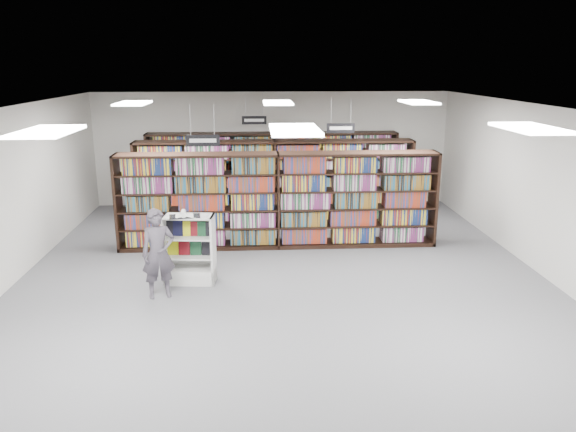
{
  "coord_description": "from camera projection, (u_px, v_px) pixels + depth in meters",
  "views": [
    {
      "loc": [
        -0.49,
        -9.96,
        3.95
      ],
      "look_at": [
        0.13,
        0.5,
        1.1
      ],
      "focal_mm": 35.0,
      "sensor_mm": 36.0,
      "label": 1
    }
  ],
  "objects": [
    {
      "name": "floor",
      "position": [
        283.0,
        279.0,
        10.66
      ],
      "size": [
        12.0,
        12.0,
        0.0
      ],
      "primitive_type": "plane",
      "color": "#56565B",
      "rests_on": "ground"
    },
    {
      "name": "troffer_front_left",
      "position": [
        47.0,
        131.0,
        6.77
      ],
      "size": [
        0.6,
        1.2,
        0.04
      ],
      "primitive_type": "cube",
      "color": "white",
      "rests_on": "ceiling"
    },
    {
      "name": "bookshelf_row_near",
      "position": [
        278.0,
        200.0,
        12.31
      ],
      "size": [
        7.0,
        0.6,
        2.1
      ],
      "color": "black",
      "rests_on": "floor"
    },
    {
      "name": "endcap_display",
      "position": [
        190.0,
        258.0,
        10.42
      ],
      "size": [
        0.96,
        0.54,
        1.29
      ],
      "rotation": [
        0.0,
        0.0,
        -0.09
      ],
      "color": "silver",
      "rests_on": "floor"
    },
    {
      "name": "shopper",
      "position": [
        158.0,
        254.0,
        9.66
      ],
      "size": [
        0.66,
        0.53,
        1.58
      ],
      "primitive_type": "imported",
      "rotation": [
        0.0,
        0.0,
        0.3
      ],
      "color": "#46414A",
      "rests_on": "floor"
    },
    {
      "name": "ceiling",
      "position": [
        282.0,
        108.0,
        9.82
      ],
      "size": [
        10.0,
        12.0,
        0.1
      ],
      "primitive_type": "cube",
      "color": "silver",
      "rests_on": "wall_back"
    },
    {
      "name": "bookshelf_row_far",
      "position": [
        273.0,
        170.0,
        15.88
      ],
      "size": [
        7.0,
        0.6,
        2.1
      ],
      "color": "black",
      "rests_on": "floor"
    },
    {
      "name": "wall_right",
      "position": [
        548.0,
        193.0,
        10.53
      ],
      "size": [
        0.1,
        12.0,
        3.2
      ],
      "primitive_type": "cube",
      "color": "silver",
      "rests_on": "ground"
    },
    {
      "name": "troffer_back_center",
      "position": [
        278.0,
        103.0,
        11.76
      ],
      "size": [
        0.6,
        1.2,
        0.04
      ],
      "primitive_type": "cube",
      "color": "white",
      "rests_on": "ceiling"
    },
    {
      "name": "troffer_front_center",
      "position": [
        295.0,
        130.0,
        6.94
      ],
      "size": [
        0.6,
        1.2,
        0.04
      ],
      "primitive_type": "cube",
      "color": "white",
      "rests_on": "ceiling"
    },
    {
      "name": "wall_front",
      "position": [
        320.0,
        369.0,
        4.46
      ],
      "size": [
        10.0,
        0.1,
        3.2
      ],
      "primitive_type": "cube",
      "color": "silver",
      "rests_on": "ground"
    },
    {
      "name": "aisle_sign_left",
      "position": [
        203.0,
        139.0,
        10.87
      ],
      "size": [
        0.65,
        0.02,
        0.8
      ],
      "color": "#B2B2B7",
      "rests_on": "ceiling"
    },
    {
      "name": "aisle_sign_center",
      "position": [
        254.0,
        119.0,
        14.78
      ],
      "size": [
        0.65,
        0.02,
        0.8
      ],
      "color": "#B2B2B7",
      "rests_on": "ceiling"
    },
    {
      "name": "bookshelf_row_mid",
      "position": [
        275.0,
        182.0,
        14.24
      ],
      "size": [
        7.0,
        0.6,
        2.1
      ],
      "color": "black",
      "rests_on": "floor"
    },
    {
      "name": "wall_back",
      "position": [
        272.0,
        149.0,
        16.02
      ],
      "size": [
        10.0,
        0.1,
        3.2
      ],
      "primitive_type": "cube",
      "color": "silver",
      "rests_on": "ground"
    },
    {
      "name": "open_book",
      "position": [
        184.0,
        215.0,
        10.09
      ],
      "size": [
        0.58,
        0.38,
        0.12
      ],
      "rotation": [
        0.0,
        0.0,
        0.13
      ],
      "color": "black",
      "rests_on": "endcap_display"
    },
    {
      "name": "wall_left",
      "position": [
        2.0,
        201.0,
        9.96
      ],
      "size": [
        0.1,
        12.0,
        3.2
      ],
      "primitive_type": "cube",
      "color": "silver",
      "rests_on": "ground"
    },
    {
      "name": "troffer_back_left",
      "position": [
        133.0,
        103.0,
        11.59
      ],
      "size": [
        0.6,
        1.2,
        0.04
      ],
      "primitive_type": "cube",
      "color": "white",
      "rests_on": "ceiling"
    },
    {
      "name": "aisle_sign_right",
      "position": [
        341.0,
        127.0,
        12.97
      ],
      "size": [
        0.65,
        0.02,
        0.8
      ],
      "color": "#B2B2B7",
      "rests_on": "ceiling"
    },
    {
      "name": "troffer_back_right",
      "position": [
        418.0,
        102.0,
        11.93
      ],
      "size": [
        0.6,
        1.2,
        0.04
      ],
      "primitive_type": "cube",
      "color": "white",
      "rests_on": "ceiling"
    },
    {
      "name": "troffer_front_right",
      "position": [
        530.0,
        128.0,
        7.11
      ],
      "size": [
        0.6,
        1.2,
        0.04
      ],
      "primitive_type": "cube",
      "color": "white",
      "rests_on": "ceiling"
    }
  ]
}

